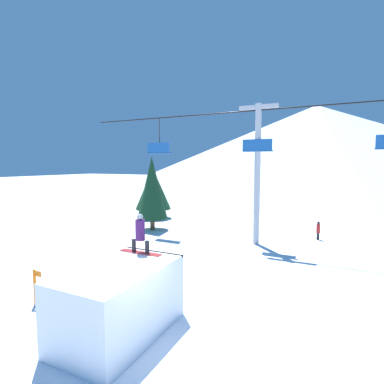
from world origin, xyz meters
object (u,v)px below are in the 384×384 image
object	(u,v)px
pine_tree_near	(152,188)
distant_skier	(318,230)
snow_ramp	(120,301)
trail_marker	(35,286)
snowboarder	(140,234)

from	to	relation	value
pine_tree_near	distant_skier	world-z (taller)	pine_tree_near
snow_ramp	pine_tree_near	bearing A→B (deg)	119.52
snow_ramp	trail_marker	xyz separation A→B (m)	(-3.98, 0.18, -0.33)
snow_ramp	snowboarder	size ratio (longest dim) A/B	2.41
trail_marker	distant_skier	distance (m)	16.85
snowboarder	distant_skier	distance (m)	14.23
pine_tree_near	snowboarder	bearing A→B (deg)	-58.37
snow_ramp	pine_tree_near	xyz separation A→B (m)	(-7.01, 12.37, 2.22)
trail_marker	snowboarder	bearing A→B (deg)	19.10
pine_tree_near	trail_marker	distance (m)	12.82
snowboarder	snow_ramp	bearing A→B (deg)	-79.03
snow_ramp	snowboarder	xyz separation A→B (m)	(-0.28, 1.46, 1.67)
snowboarder	pine_tree_near	world-z (taller)	pine_tree_near
snow_ramp	pine_tree_near	size ratio (longest dim) A/B	0.67
trail_marker	distant_skier	size ratio (longest dim) A/B	1.04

